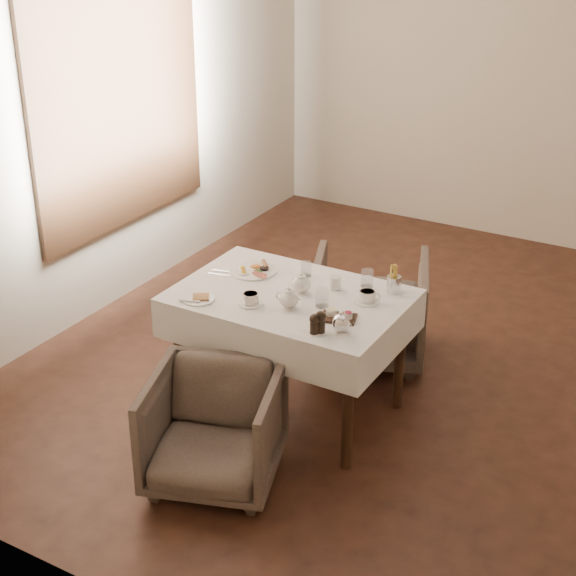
% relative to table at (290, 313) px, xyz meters
% --- Properties ---
extents(room, '(5.00, 5.00, 5.00)m').
position_rel_table_xyz_m(room, '(-1.82, 0.82, 0.96)').
color(room, black).
rests_on(room, ground).
extents(table, '(1.28, 0.88, 0.75)m').
position_rel_table_xyz_m(table, '(0.00, 0.00, 0.00)').
color(table, black).
rests_on(table, ground).
extents(armchair_near, '(0.83, 0.85, 0.61)m').
position_rel_table_xyz_m(armchair_near, '(-0.01, -0.77, -0.33)').
color(armchair_near, '#453A32').
rests_on(armchair_near, ground).
extents(armchair_far, '(0.95, 0.96, 0.68)m').
position_rel_table_xyz_m(armchair_far, '(0.12, 0.83, -0.30)').
color(armchair_far, '#453A32').
rests_on(armchair_far, ground).
extents(breakfast_plate, '(0.28, 0.28, 0.03)m').
position_rel_table_xyz_m(breakfast_plate, '(-0.34, 0.16, 0.13)').
color(breakfast_plate, white).
rests_on(breakfast_plate, table).
extents(side_plate, '(0.19, 0.18, 0.02)m').
position_rel_table_xyz_m(side_plate, '(-0.41, -0.32, 0.12)').
color(side_plate, white).
rests_on(side_plate, table).
extents(teapot_centre, '(0.18, 0.16, 0.12)m').
position_rel_table_xyz_m(teapot_centre, '(0.04, 0.05, 0.18)').
color(teapot_centre, white).
rests_on(teapot_centre, table).
extents(teapot_front, '(0.16, 0.12, 0.12)m').
position_rel_table_xyz_m(teapot_front, '(0.07, -0.14, 0.18)').
color(teapot_front, white).
rests_on(teapot_front, table).
extents(creamer, '(0.08, 0.08, 0.07)m').
position_rel_table_xyz_m(creamer, '(0.18, 0.19, 0.16)').
color(creamer, white).
rests_on(creamer, table).
extents(teacup_near, '(0.14, 0.14, 0.07)m').
position_rel_table_xyz_m(teacup_near, '(-0.12, -0.22, 0.15)').
color(teacup_near, white).
rests_on(teacup_near, table).
extents(teacup_far, '(0.14, 0.14, 0.07)m').
position_rel_table_xyz_m(teacup_far, '(0.41, 0.12, 0.15)').
color(teacup_far, white).
rests_on(teacup_far, table).
extents(glass_left, '(0.06, 0.06, 0.09)m').
position_rel_table_xyz_m(glass_left, '(-0.05, 0.27, 0.16)').
color(glass_left, silver).
rests_on(glass_left, table).
extents(glass_mid, '(0.08, 0.08, 0.10)m').
position_rel_table_xyz_m(glass_mid, '(0.22, -0.04, 0.17)').
color(glass_mid, silver).
rests_on(glass_mid, table).
extents(glass_right, '(0.07, 0.07, 0.10)m').
position_rel_table_xyz_m(glass_right, '(0.32, 0.31, 0.17)').
color(glass_right, silver).
rests_on(glass_right, table).
extents(condiment_board, '(0.21, 0.17, 0.05)m').
position_rel_table_xyz_m(condiment_board, '(0.37, -0.13, 0.13)').
color(condiment_board, black).
rests_on(condiment_board, table).
extents(pepper_mill_left, '(0.06, 0.06, 0.11)m').
position_rel_table_xyz_m(pepper_mill_left, '(0.33, -0.33, 0.17)').
color(pepper_mill_left, black).
rests_on(pepper_mill_left, table).
extents(pepper_mill_right, '(0.07, 0.07, 0.12)m').
position_rel_table_xyz_m(pepper_mill_right, '(0.35, -0.31, 0.18)').
color(pepper_mill_right, black).
rests_on(pepper_mill_right, table).
extents(silver_pot, '(0.11, 0.09, 0.12)m').
position_rel_table_xyz_m(silver_pot, '(0.44, -0.25, 0.18)').
color(silver_pot, white).
rests_on(silver_pot, table).
extents(fries_cup, '(0.08, 0.08, 0.17)m').
position_rel_table_xyz_m(fries_cup, '(0.49, 0.32, 0.19)').
color(fries_cup, silver).
rests_on(fries_cup, table).
extents(cutlery_fork, '(0.19, 0.06, 0.00)m').
position_rel_table_xyz_m(cutlery_fork, '(-0.47, 0.08, 0.12)').
color(cutlery_fork, silver).
rests_on(cutlery_fork, table).
extents(cutlery_knife, '(0.18, 0.06, 0.00)m').
position_rel_table_xyz_m(cutlery_knife, '(-0.47, 0.02, 0.12)').
color(cutlery_knife, silver).
rests_on(cutlery_knife, table).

